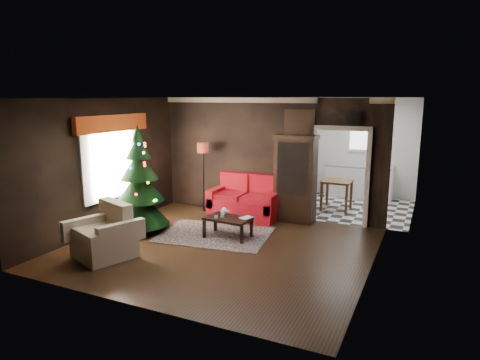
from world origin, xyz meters
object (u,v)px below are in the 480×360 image
at_px(coffee_table, 228,227).
at_px(floor_lamp, 203,179).
at_px(armchair, 104,232).
at_px(wall_clock, 354,118).
at_px(curio_cabinet, 295,181).
at_px(christmas_tree, 140,183).
at_px(teapot, 224,211).
at_px(loveseat, 245,197).
at_px(kitchen_table, 337,195).

bearing_deg(coffee_table, floor_lamp, 133.30).
bearing_deg(armchair, wall_clock, 66.32).
bearing_deg(coffee_table, curio_cabinet, 62.74).
distance_m(christmas_tree, teapot, 1.86).
bearing_deg(loveseat, floor_lamp, 176.74).
xyz_separation_m(armchair, teapot, (1.36, 2.03, 0.04)).
relative_size(christmas_tree, teapot, 14.20).
bearing_deg(floor_lamp, coffee_table, -46.70).
xyz_separation_m(curio_cabinet, coffee_table, (-0.87, -1.69, -0.73)).
bearing_deg(teapot, coffee_table, -43.56).
distance_m(floor_lamp, teapot, 1.90).
distance_m(loveseat, floor_lamp, 1.22).
distance_m(coffee_table, teapot, 0.37).
xyz_separation_m(armchair, coffee_table, (1.54, 1.86, -0.24)).
bearing_deg(floor_lamp, curio_cabinet, 3.79).
height_order(loveseat, wall_clock, wall_clock).
bearing_deg(armchair, loveseat, 89.65).
relative_size(christmas_tree, kitchen_table, 3.03).
height_order(floor_lamp, armchair, floor_lamp).
bearing_deg(teapot, kitchen_table, 60.13).
distance_m(curio_cabinet, coffee_table, 2.04).
bearing_deg(floor_lamp, loveseat, -3.26).
relative_size(loveseat, kitchen_table, 2.27).
bearing_deg(wall_clock, floor_lamp, -174.59).
relative_size(teapot, wall_clock, 0.50).
distance_m(coffee_table, wall_clock, 3.53).
height_order(floor_lamp, teapot, floor_lamp).
height_order(loveseat, armchair, loveseat).
distance_m(curio_cabinet, armchair, 4.32).
relative_size(curio_cabinet, christmas_tree, 0.84).
relative_size(wall_clock, kitchen_table, 0.43).
bearing_deg(teapot, wall_clock, 37.17).
distance_m(curio_cabinet, christmas_tree, 3.44).
bearing_deg(coffee_table, loveseat, 100.76).
bearing_deg(curio_cabinet, loveseat, -169.17).
height_order(christmas_tree, coffee_table, christmas_tree).
relative_size(loveseat, teapot, 10.61).
distance_m(armchair, wall_clock, 5.54).
relative_size(loveseat, coffee_table, 1.87).
relative_size(armchair, kitchen_table, 1.29).
bearing_deg(armchair, christmas_tree, 122.79).
bearing_deg(kitchen_table, curio_cabinet, -114.44).
relative_size(floor_lamp, teapot, 11.04).
height_order(floor_lamp, coffee_table, floor_lamp).
distance_m(christmas_tree, wall_clock, 4.73).
bearing_deg(loveseat, curio_cabinet, 10.83).
xyz_separation_m(armchair, kitchen_table, (3.06, 4.98, -0.09)).
bearing_deg(floor_lamp, teapot, -47.10).
height_order(christmas_tree, armchair, christmas_tree).
relative_size(floor_lamp, armchair, 1.83).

